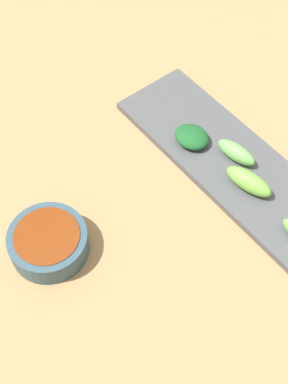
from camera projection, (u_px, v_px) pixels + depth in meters
tabletop at (163, 206)px, 0.78m from camera, size 2.10×2.10×0.02m
sauce_bowl at (48, 242)px, 0.72m from camera, size 0.11×0.11×0.04m
serving_plate at (228, 160)px, 0.81m from camera, size 0.13×0.39×0.01m
broccoli_leafy_1 at (192, 137)px, 0.81m from camera, size 0.06×0.06×0.02m
broccoli_stalk_2 at (236, 153)px, 0.80m from camera, size 0.03×0.07×0.03m
broccoli_stalk_3 at (249, 182)px, 0.76m from camera, size 0.04×0.08×0.03m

